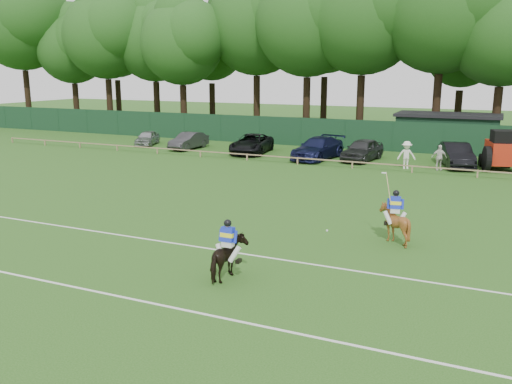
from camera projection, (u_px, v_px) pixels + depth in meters
The scene contains 20 objects.
ground at pixel (214, 240), 21.62m from camera, with size 160.00×160.00×0.00m, color #1E4C14.
horse_dark at pixel (228, 259), 17.48m from camera, with size 0.76×1.66×1.40m, color black.
horse_chestnut at pixel (394, 224), 21.19m from camera, with size 1.23×1.39×1.53m, color brown.
sedan_silver at pixel (147, 138), 48.47m from camera, with size 1.51×3.75×1.28m, color #9EA1A3.
sedan_grey at pixel (189, 141), 46.01m from camera, with size 1.49×4.26×1.41m, color #313134.
suv_black at pixel (252, 144), 43.68m from camera, with size 2.55×5.52×1.53m, color black.
sedan_navy at pixel (318, 148), 40.90m from camera, with size 2.28×5.62×1.63m, color #12163A.
hatch_grey at pixel (362, 150), 40.21m from camera, with size 1.91×4.75×1.62m, color #2D2E30.
estate_black at pixel (456, 155), 37.73m from camera, with size 1.74×4.99×1.64m, color black.
spectator_left at pixel (406, 155), 36.89m from camera, with size 1.22×0.70×1.89m, color silver.
spectator_mid at pixel (439, 158), 36.38m from camera, with size 1.01×0.42×1.72m, color silver.
rider_dark at pixel (228, 239), 17.32m from camera, with size 0.94×0.37×1.41m.
rider_chestnut at pixel (395, 206), 21.02m from camera, with size 0.96×0.53×2.05m.
polo_ball at pixel (327, 231), 22.74m from camera, with size 0.09×0.09×0.09m, color silver.
pitch_lines at pixel (165, 269), 18.51m from camera, with size 60.00×5.10×0.01m.
pitch_rail at pixel (338, 161), 37.52m from camera, with size 62.10×0.10×0.50m.
perimeter_fence at pixel (368, 135), 45.34m from camera, with size 92.08×0.08×2.50m.
utility_shed at pixel (447, 131), 45.53m from camera, with size 8.40×4.40×3.04m.
tree_row at pixel (407, 140), 51.92m from camera, with size 96.00×12.00×21.00m, color #26561C, non-canonical shape.
tractor at pixel (501, 151), 36.19m from camera, with size 2.84×3.64×2.73m.
Camera 1 is at (10.04, -18.13, 6.69)m, focal length 38.00 mm.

